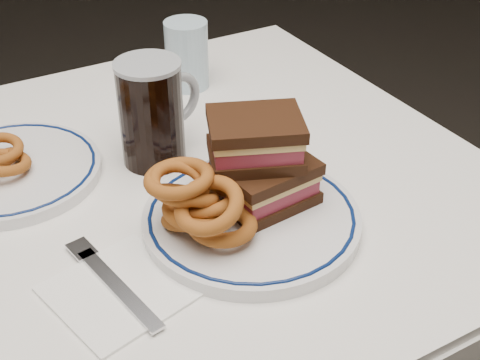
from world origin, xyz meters
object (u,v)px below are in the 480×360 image
main_plate (251,219)px  far_plate (10,171)px  reuben_sandwich (261,161)px  beer_mug (153,111)px

main_plate → far_plate: size_ratio=1.10×
reuben_sandwich → far_plate: reuben_sandwich is taller
far_plate → reuben_sandwich: bearing=-42.6°
reuben_sandwich → beer_mug: (-0.07, 0.19, 0.00)m
main_plate → reuben_sandwich: (0.03, 0.02, 0.07)m
reuben_sandwich → beer_mug: beer_mug is taller
main_plate → reuben_sandwich: bearing=39.6°
reuben_sandwich → far_plate: 0.38m
beer_mug → far_plate: 0.22m
beer_mug → far_plate: bearing=163.5°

